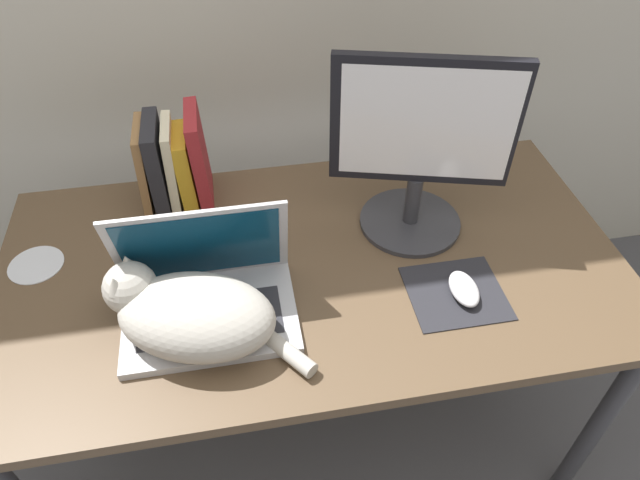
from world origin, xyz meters
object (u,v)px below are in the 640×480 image
object	(u,v)px
cat	(189,313)
book_row	(174,163)
computer_mouse	(464,289)
cd_disc	(36,265)
laptop	(208,295)
external_monitor	(421,148)

from	to	relation	value
cat	book_row	xyz separation A→B (m)	(-0.03, 0.44, 0.04)
computer_mouse	cd_disc	size ratio (longest dim) A/B	0.84
laptop	computer_mouse	size ratio (longest dim) A/B	3.46
laptop	book_row	xyz separation A→B (m)	(-0.06, 0.38, 0.06)
computer_mouse	cd_disc	world-z (taller)	computer_mouse
laptop	cd_disc	bearing A→B (deg)	152.58
computer_mouse	book_row	bearing A→B (deg)	143.78
computer_mouse	cat	bearing A→B (deg)	-179.10
book_row	computer_mouse	bearing A→B (deg)	-36.22
cat	computer_mouse	xyz separation A→B (m)	(0.56, 0.01, -0.05)
external_monitor	book_row	size ratio (longest dim) A/B	1.78
laptop	cat	distance (m)	0.07
laptop	cat	xyz separation A→B (m)	(-0.03, -0.06, 0.02)
cat	book_row	bearing A→B (deg)	93.30
computer_mouse	cd_disc	bearing A→B (deg)	164.63
computer_mouse	cd_disc	distance (m)	0.94
cat	computer_mouse	bearing A→B (deg)	0.90
cat	external_monitor	bearing A→B (deg)	25.50
laptop	cd_disc	world-z (taller)	laptop
laptop	cd_disc	xyz separation A→B (m)	(-0.38, 0.20, -0.05)
external_monitor	cd_disc	distance (m)	0.89
book_row	cat	bearing A→B (deg)	-86.70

